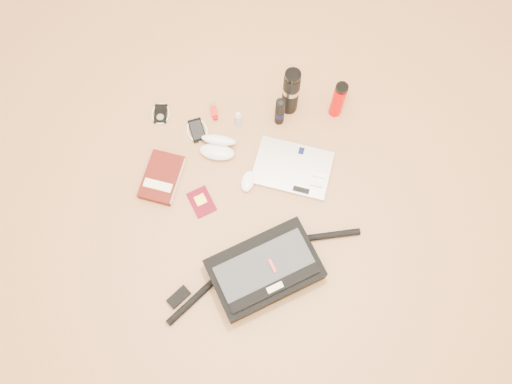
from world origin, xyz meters
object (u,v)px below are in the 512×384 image
Objects in this scene: laptop at (293,168)px; thermos_black at (291,92)px; book at (162,178)px; thermos_red at (338,100)px; messenger_bag at (264,270)px.

thermos_black reaches higher than laptop.
thermos_red is (0.82, 0.23, 0.09)m from book.
book is at bearing -155.55° from thermos_black.
book is 0.68m from thermos_black.
laptop is at bearing 19.47° from book.
thermos_black is 1.28× the size of thermos_red.
thermos_red is (0.24, 0.26, 0.10)m from laptop.
book is (-0.39, 0.47, -0.04)m from messenger_bag.
messenger_bag is 0.82m from thermos_red.
thermos_black is at bearing 106.43° from laptop.
thermos_black is at bearing 55.54° from messenger_bag.
thermos_black is (0.61, 0.28, 0.12)m from book.
thermos_red reaches higher than messenger_bag.
thermos_red is at bearing -13.79° from thermos_black.
book reaches higher than laptop.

